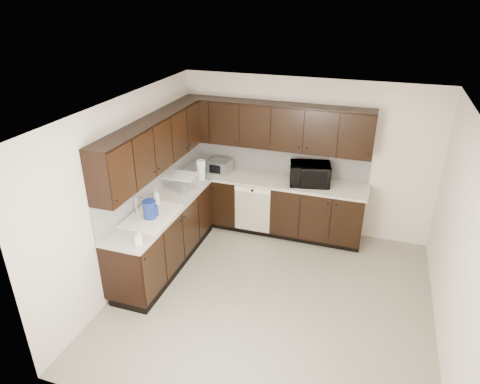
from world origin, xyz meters
name	(u,v)px	position (x,y,z in m)	size (l,w,h in m)	color
floor	(272,298)	(0.00, 0.00, 0.00)	(4.00, 4.00, 0.00)	gray
ceiling	(279,111)	(0.00, 0.00, 2.50)	(4.00, 4.00, 0.00)	white
wall_back	(306,157)	(0.00, 2.00, 1.25)	(4.00, 0.02, 2.50)	beige
wall_left	(128,192)	(-2.00, 0.00, 1.25)	(0.02, 4.00, 2.50)	beige
wall_right	(459,244)	(2.00, 0.00, 1.25)	(0.02, 4.00, 2.50)	beige
wall_front	(213,331)	(0.00, -2.00, 1.25)	(4.00, 0.02, 2.50)	beige
lower_cabinets	(228,220)	(-1.01, 1.11, 0.41)	(3.00, 2.80, 0.90)	black
countertop	(227,191)	(-1.01, 1.11, 0.92)	(3.03, 2.83, 0.04)	beige
backsplash	(219,168)	(-1.22, 1.32, 1.18)	(3.00, 2.80, 0.48)	beige
upper_cabinets	(223,134)	(-1.10, 1.20, 1.77)	(3.00, 2.80, 0.70)	black
dishwasher	(252,207)	(-0.70, 1.41, 0.55)	(0.58, 0.04, 0.78)	#F1E7C5
sink	(151,220)	(-1.68, -0.01, 0.88)	(0.54, 0.82, 0.42)	#F1E7C5
microwave	(310,174)	(0.13, 1.68, 1.11)	(0.60, 0.41, 0.33)	black
soap_bottle_a	(139,237)	(-1.48, -0.66, 1.03)	(0.08, 0.09, 0.19)	gray
soap_bottle_b	(156,197)	(-1.78, 0.33, 1.06)	(0.09, 0.09, 0.24)	gray
toaster_oven	(220,167)	(-1.34, 1.67, 1.05)	(0.34, 0.25, 0.21)	#AAABAD
storage_bin	(180,181)	(-1.72, 0.98, 1.03)	(0.47, 0.35, 0.18)	silver
blue_pitcher	(150,210)	(-1.66, -0.07, 1.07)	(0.18, 0.18, 0.26)	navy
teal_tumbler	(203,173)	(-1.51, 1.35, 1.05)	(0.10, 0.10, 0.21)	#0C877C
paper_towel_roll	(201,170)	(-1.53, 1.35, 1.09)	(0.14, 0.14, 0.31)	white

